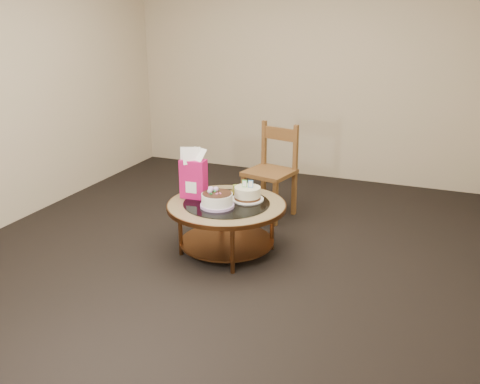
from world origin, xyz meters
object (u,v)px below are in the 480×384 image
at_px(decorated_cake, 217,201).
at_px(gift_bag, 193,174).
at_px(coffee_table, 227,212).
at_px(cream_cake, 248,194).
at_px(dining_chair, 272,171).

relative_size(decorated_cake, gift_bag, 0.65).
xyz_separation_m(coffee_table, gift_bag, (-0.32, 0.02, 0.30)).
xyz_separation_m(cream_cake, dining_chair, (-0.07, 0.85, -0.04)).
xyz_separation_m(cream_cake, gift_bag, (-0.46, -0.12, 0.16)).
xyz_separation_m(gift_bag, dining_chair, (0.39, 0.97, -0.20)).
height_order(coffee_table, gift_bag, gift_bag).
xyz_separation_m(coffee_table, cream_cake, (0.14, 0.14, 0.14)).
bearing_deg(cream_cake, dining_chair, 81.60).
relative_size(coffee_table, dining_chair, 1.09).
relative_size(cream_cake, dining_chair, 0.30).
distance_m(coffee_table, decorated_cake, 0.18).
distance_m(decorated_cake, cream_cake, 0.31).
height_order(cream_cake, gift_bag, gift_bag).
distance_m(cream_cake, gift_bag, 0.50).
bearing_deg(gift_bag, cream_cake, 11.04).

